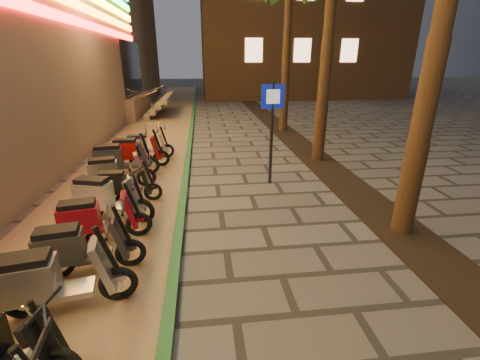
{
  "coord_description": "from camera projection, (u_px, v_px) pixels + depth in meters",
  "views": [
    {
      "loc": [
        -0.35,
        -3.34,
        3.27
      ],
      "look_at": [
        0.3,
        2.14,
        1.2
      ],
      "focal_mm": 24.0,
      "sensor_mm": 36.0,
      "label": 1
    }
  ],
  "objects": [
    {
      "name": "pedestrian_sign",
      "position": [
        272.0,
        119.0,
        8.46
      ],
      "size": [
        0.61,
        0.12,
        2.78
      ],
      "rotation": [
        0.0,
        0.0,
        0.1
      ],
      "color": "black",
      "rests_on": "ground"
    },
    {
      "name": "scooter_7",
      "position": [
        94.0,
        219.0,
        5.97
      ],
      "size": [
        1.63,
        0.72,
        1.15
      ],
      "rotation": [
        0.0,
        0.0,
        0.19
      ],
      "color": "black",
      "rests_on": "ground"
    },
    {
      "name": "ground",
      "position": [
        236.0,
        320.0,
        4.3
      ],
      "size": [
        120.0,
        120.0,
        0.0
      ],
      "primitive_type": "plane",
      "color": "#474442",
      "rests_on": "ground"
    },
    {
      "name": "planting_strip",
      "position": [
        341.0,
        179.0,
        9.34
      ],
      "size": [
        1.2,
        40.0,
        0.02
      ],
      "primitive_type": "cube",
      "color": "black",
      "rests_on": "ground"
    },
    {
      "name": "parking_strip",
      "position": [
        148.0,
        144.0,
        13.31
      ],
      "size": [
        3.4,
        60.0,
        0.01
      ],
      "primitive_type": "cube",
      "color": "#8C7251",
      "rests_on": "ground"
    },
    {
      "name": "scooter_10",
      "position": [
        114.0,
        172.0,
        8.41
      ],
      "size": [
        1.68,
        0.8,
        1.19
      ],
      "rotation": [
        0.0,
        0.0,
        0.23
      ],
      "color": "black",
      "rests_on": "ground"
    },
    {
      "name": "scooter_6",
      "position": [
        78.0,
        248.0,
        5.05
      ],
      "size": [
        1.63,
        0.7,
        1.14
      ],
      "rotation": [
        0.0,
        0.0,
        0.18
      ],
      "color": "black",
      "rests_on": "ground"
    },
    {
      "name": "scooter_8",
      "position": [
        105.0,
        197.0,
        6.85
      ],
      "size": [
        1.73,
        0.89,
        1.22
      ],
      "rotation": [
        0.0,
        0.0,
        -0.28
      ],
      "color": "black",
      "rests_on": "ground"
    },
    {
      "name": "scooter_12",
      "position": [
        134.0,
        151.0,
        10.25
      ],
      "size": [
        1.74,
        0.61,
        1.23
      ],
      "rotation": [
        0.0,
        0.0,
        0.02
      ],
      "color": "black",
      "rests_on": "ground"
    },
    {
      "name": "scooter_9",
      "position": [
        122.0,
        185.0,
        7.72
      ],
      "size": [
        1.47,
        0.51,
        1.04
      ],
      "rotation": [
        0.0,
        0.0,
        0.03
      ],
      "color": "black",
      "rests_on": "ground"
    },
    {
      "name": "scooter_5",
      "position": [
        50.0,
        280.0,
        4.25
      ],
      "size": [
        1.75,
        0.77,
        1.23
      ],
      "rotation": [
        0.0,
        0.0,
        0.19
      ],
      "color": "black",
      "rests_on": "ground"
    },
    {
      "name": "scooter_13",
      "position": [
        144.0,
        146.0,
        11.12
      ],
      "size": [
        1.6,
        0.63,
        1.12
      ],
      "rotation": [
        0.0,
        0.0,
        0.13
      ],
      "color": "black",
      "rests_on": "ground"
    },
    {
      "name": "scooter_11",
      "position": [
        119.0,
        159.0,
        9.38
      ],
      "size": [
        1.84,
        0.75,
        1.29
      ],
      "rotation": [
        0.0,
        0.0,
        0.15
      ],
      "color": "black",
      "rests_on": "ground"
    },
    {
      "name": "green_curb",
      "position": [
        190.0,
        142.0,
        13.48
      ],
      "size": [
        0.18,
        60.0,
        0.1
      ],
      "primitive_type": "cube",
      "color": "#246130",
      "rests_on": "ground"
    }
  ]
}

